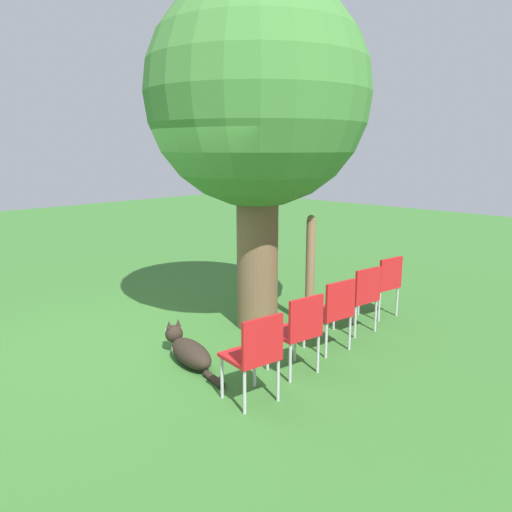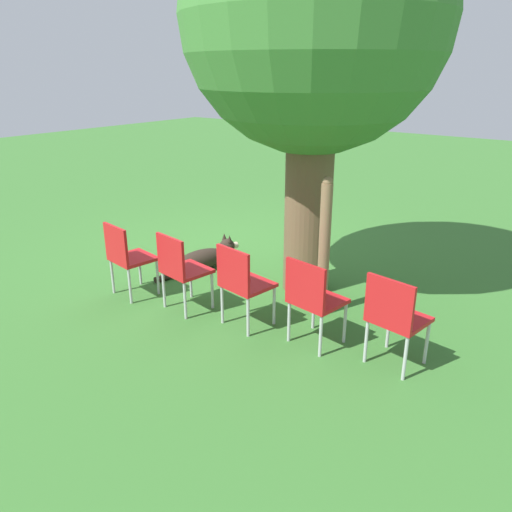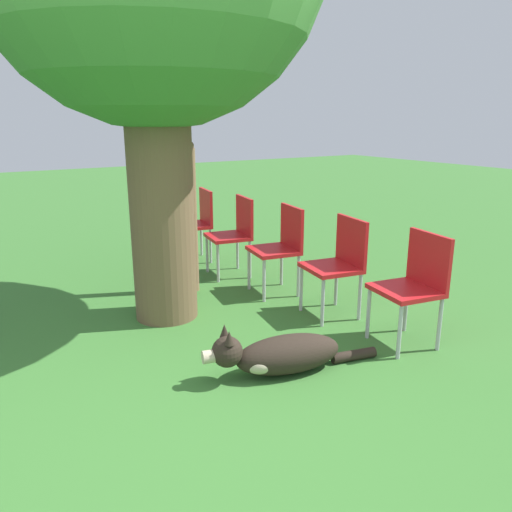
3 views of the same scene
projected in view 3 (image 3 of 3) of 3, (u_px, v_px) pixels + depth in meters
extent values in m
plane|color=#38702D|center=(190.00, 392.00, 3.15)|extent=(30.00, 30.00, 0.00)
cylinder|color=brown|center=(161.00, 191.00, 4.08)|extent=(0.53, 0.53, 2.18)
ellipsoid|color=#2D231C|center=(288.00, 354.00, 3.37)|extent=(0.79, 0.45, 0.26)
ellipsoid|color=#C6B293|center=(260.00, 360.00, 3.31)|extent=(0.31, 0.30, 0.16)
sphere|color=#2D231C|center=(227.00, 352.00, 3.22)|extent=(0.24, 0.24, 0.20)
cylinder|color=#C6B293|center=(209.00, 357.00, 3.18)|extent=(0.11, 0.10, 0.09)
cone|color=#2D231C|center=(229.00, 338.00, 3.13)|extent=(0.07, 0.07, 0.09)
cone|color=#2D231C|center=(224.00, 331.00, 3.23)|extent=(0.07, 0.07, 0.09)
cylinder|color=#2D231C|center=(354.00, 355.00, 3.56)|extent=(0.34, 0.14, 0.07)
cylinder|color=#846647|center=(191.00, 222.00, 4.83)|extent=(0.12, 0.12, 1.40)
sphere|color=#846647|center=(188.00, 146.00, 4.63)|extent=(0.10, 0.10, 0.10)
cube|color=red|center=(405.00, 290.00, 3.71)|extent=(0.48, 0.50, 0.04)
cube|color=red|center=(429.00, 259.00, 3.72)|extent=(0.10, 0.44, 0.40)
cylinder|color=#B7B7BC|center=(400.00, 332.00, 3.54)|extent=(0.03, 0.03, 0.41)
cylinder|color=#B7B7BC|center=(368.00, 313.00, 3.87)|extent=(0.03, 0.03, 0.41)
cylinder|color=#B7B7BC|center=(440.00, 324.00, 3.67)|extent=(0.03, 0.03, 0.41)
cylinder|color=#B7B7BC|center=(406.00, 307.00, 4.01)|extent=(0.03, 0.03, 0.41)
cube|color=red|center=(331.00, 268.00, 4.27)|extent=(0.48, 0.50, 0.04)
cube|color=red|center=(351.00, 241.00, 4.28)|extent=(0.10, 0.44, 0.40)
cylinder|color=#B7B7BC|center=(323.00, 303.00, 4.09)|extent=(0.03, 0.03, 0.41)
cylinder|color=#B7B7BC|center=(301.00, 289.00, 4.43)|extent=(0.03, 0.03, 0.41)
cylinder|color=#B7B7BC|center=(360.00, 297.00, 4.22)|extent=(0.03, 0.03, 0.41)
cylinder|color=#B7B7BC|center=(336.00, 284.00, 4.56)|extent=(0.03, 0.03, 0.41)
cube|color=red|center=(273.00, 250.00, 4.82)|extent=(0.48, 0.50, 0.04)
cube|color=red|center=(292.00, 227.00, 4.83)|extent=(0.10, 0.44, 0.40)
cylinder|color=#B7B7BC|center=(264.00, 281.00, 4.65)|extent=(0.03, 0.03, 0.41)
cylinder|color=#B7B7BC|center=(249.00, 269.00, 4.98)|extent=(0.03, 0.03, 0.41)
cylinder|color=#B7B7BC|center=(298.00, 276.00, 4.78)|extent=(0.03, 0.03, 0.41)
cylinder|color=#B7B7BC|center=(281.00, 266.00, 5.12)|extent=(0.03, 0.03, 0.41)
cube|color=red|center=(228.00, 237.00, 5.38)|extent=(0.48, 0.50, 0.04)
cube|color=red|center=(244.00, 215.00, 5.39)|extent=(0.10, 0.44, 0.40)
cylinder|color=#B7B7BC|center=(218.00, 263.00, 5.20)|extent=(0.03, 0.03, 0.41)
cylinder|color=#B7B7BC|center=(207.00, 254.00, 5.54)|extent=(0.03, 0.03, 0.41)
cylinder|color=#B7B7BC|center=(250.00, 259.00, 5.33)|extent=(0.03, 0.03, 0.41)
cylinder|color=#B7B7BC|center=(238.00, 251.00, 5.67)|extent=(0.03, 0.03, 0.41)
cube|color=red|center=(191.00, 226.00, 5.93)|extent=(0.48, 0.50, 0.04)
cube|color=red|center=(206.00, 206.00, 5.94)|extent=(0.10, 0.44, 0.40)
cylinder|color=#B7B7BC|center=(181.00, 249.00, 5.76)|extent=(0.03, 0.03, 0.41)
cylinder|color=#B7B7BC|center=(173.00, 242.00, 6.09)|extent=(0.03, 0.03, 0.41)
cylinder|color=#B7B7BC|center=(211.00, 246.00, 5.89)|extent=(0.03, 0.03, 0.41)
cylinder|color=#B7B7BC|center=(201.00, 239.00, 6.23)|extent=(0.03, 0.03, 0.41)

